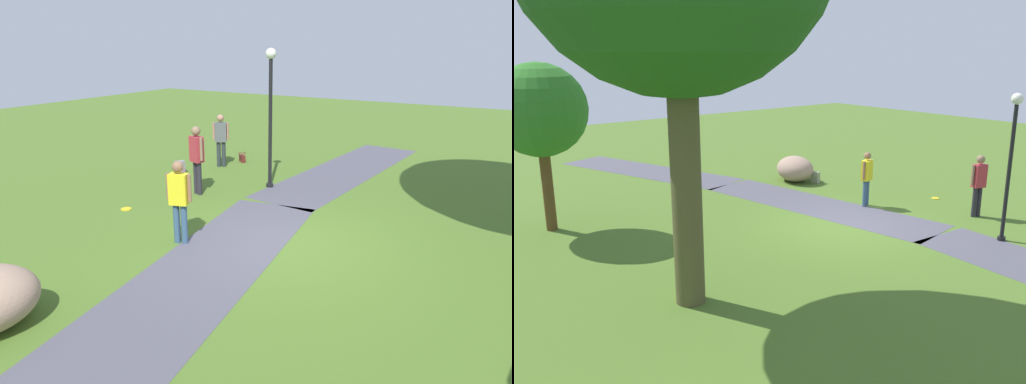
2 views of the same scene
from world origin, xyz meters
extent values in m
plane|color=#4A6A25|center=(0.00, 0.00, 0.00)|extent=(48.00, 48.00, 0.00)
cube|color=#4E4C58|center=(1.93, -0.83, 0.00)|extent=(8.21, 3.19, 0.01)
cube|color=#4E4C58|center=(9.68, 1.05, 0.00)|extent=(8.22, 4.39, 0.01)
cylinder|color=#4F4C29|center=(-1.31, 5.61, 2.36)|extent=(0.57, 0.57, 4.72)
cylinder|color=brown|center=(4.74, 6.32, 1.18)|extent=(0.28, 0.28, 2.37)
sphere|color=#307427|center=(4.74, 6.32, 3.21)|extent=(2.41, 2.41, 2.41)
cylinder|color=black|center=(-3.27, -2.34, 0.05)|extent=(0.20, 0.20, 0.10)
cylinder|color=black|center=(-3.27, -2.34, 1.72)|extent=(0.10, 0.10, 3.43)
sphere|color=white|center=(-3.27, -2.34, 3.57)|extent=(0.28, 0.28, 0.28)
ellipsoid|color=tan|center=(4.79, -2.41, 0.46)|extent=(1.92, 1.69, 0.92)
cylinder|color=#27232D|center=(-1.70, -3.58, 0.44)|extent=(0.13, 0.13, 0.88)
cylinder|color=#27232D|center=(-1.76, -3.73, 0.44)|extent=(0.13, 0.13, 0.88)
cube|color=#AD2F39|center=(-1.73, -3.65, 1.21)|extent=(0.35, 0.42, 0.66)
cylinder|color=#86694F|center=(-1.66, -3.45, 1.25)|extent=(0.08, 0.08, 0.59)
cylinder|color=#86694F|center=(-1.81, -3.86, 1.25)|extent=(0.08, 0.08, 0.59)
sphere|color=#86694F|center=(-1.73, -3.65, 1.69)|extent=(0.24, 0.24, 0.24)
cylinder|color=#355371|center=(1.02, -2.06, 0.41)|extent=(0.13, 0.13, 0.82)
cylinder|color=#355371|center=(0.97, -1.90, 0.41)|extent=(0.13, 0.13, 0.82)
cube|color=yellow|center=(1.00, -1.98, 1.13)|extent=(0.34, 0.42, 0.62)
cylinder|color=#886045|center=(1.06, -2.19, 1.16)|extent=(0.08, 0.08, 0.55)
cylinder|color=#886045|center=(0.93, -1.77, 1.16)|extent=(0.08, 0.08, 0.55)
sphere|color=#886045|center=(1.00, -1.98, 1.58)|extent=(0.22, 0.22, 0.22)
cube|color=gray|center=(4.12, -2.80, 0.20)|extent=(0.33, 0.28, 0.40)
cube|color=gray|center=(4.16, -2.92, 0.12)|extent=(0.20, 0.12, 0.18)
cylinder|color=yellow|center=(0.14, -4.39, 0.01)|extent=(0.25, 0.25, 0.02)
camera|label=1|loc=(7.74, 3.81, 3.87)|focal=33.18mm
camera|label=2|loc=(-9.86, 10.49, 4.79)|focal=38.50mm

